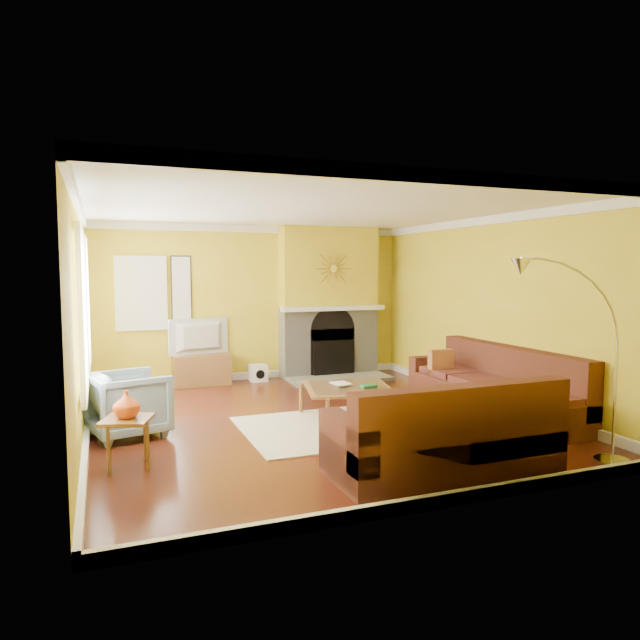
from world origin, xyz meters
name	(u,v)px	position (x,y,z in m)	size (l,w,h in m)	color
floor	(313,420)	(0.00, 0.00, -0.01)	(5.50, 6.00, 0.02)	#592212
ceiling	(313,208)	(0.00, 0.00, 2.71)	(5.50, 6.00, 0.02)	white
wall_back	(253,303)	(0.00, 3.01, 1.35)	(5.50, 0.02, 2.70)	gold
wall_front	(446,344)	(0.00, -3.01, 1.35)	(5.50, 0.02, 2.70)	gold
wall_left	(78,322)	(-2.76, 0.00, 1.35)	(0.02, 6.00, 2.70)	gold
wall_right	(491,310)	(2.76, 0.00, 1.35)	(0.02, 6.00, 2.70)	gold
baseboard	(313,414)	(0.00, 0.00, 0.06)	(5.50, 6.00, 0.12)	white
crown_molding	(313,213)	(0.00, 0.00, 2.64)	(5.50, 6.00, 0.12)	white
window_left_near	(85,303)	(-2.72, 1.30, 1.50)	(0.06, 1.22, 1.72)	white
window_left_far	(80,313)	(-2.72, -0.60, 1.50)	(0.06, 1.22, 1.72)	white
window_back	(141,293)	(-1.90, 2.96, 1.55)	(0.82, 0.06, 1.22)	white
wall_art	(181,290)	(-1.25, 2.97, 1.60)	(0.34, 0.04, 1.14)	white
fireplace	(329,302)	(1.35, 2.80, 1.35)	(1.80, 0.40, 2.70)	gray
mantel	(334,308)	(1.35, 2.56, 1.25)	(1.92, 0.22, 0.08)	white
hearth	(340,379)	(1.35, 2.25, 0.03)	(1.80, 0.70, 0.06)	gray
sunburst	(334,269)	(1.35, 2.57, 1.95)	(0.70, 0.04, 0.70)	olive
rug	(342,426)	(0.20, -0.49, 0.01)	(2.40, 1.80, 0.02)	beige
sectional_sofa	(425,393)	(1.07, -0.97, 0.45)	(3.36, 3.46, 0.90)	#53251A
coffee_table	(348,402)	(0.44, -0.13, 0.21)	(1.07, 1.07, 0.42)	white
media_console	(202,370)	(-0.97, 2.75, 0.26)	(0.94, 0.42, 0.51)	brown
tv	(201,337)	(-0.97, 2.75, 0.81)	(1.04, 0.14, 0.60)	black
subwoofer	(258,373)	(-0.01, 2.72, 0.14)	(0.29, 0.29, 0.29)	white
armchair	(129,404)	(-2.26, 0.07, 0.38)	(0.81, 0.83, 0.76)	gray
side_table	(128,443)	(-2.32, -1.04, 0.24)	(0.44, 0.44, 0.49)	brown
vase	(126,404)	(-2.32, -1.04, 0.62)	(0.26, 0.26, 0.27)	#D94D19
book	(334,384)	(0.28, -0.02, 0.44)	(0.21, 0.29, 0.03)	white
arc_lamp	(573,367)	(1.61, -2.71, 1.01)	(1.30, 0.36, 2.02)	silver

